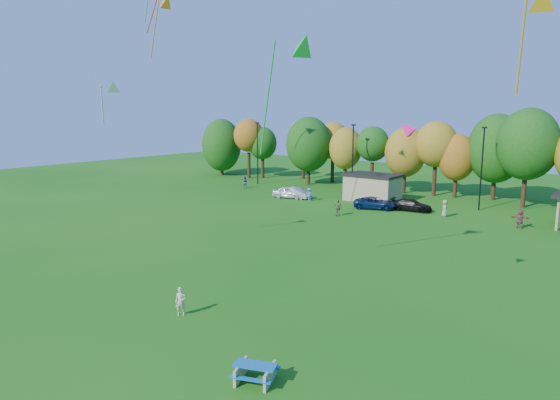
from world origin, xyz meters
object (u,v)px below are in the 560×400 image
Objects in this scene: car_b at (296,193)px; car_c at (375,203)px; kite_flyer at (181,301)px; picnic_table at (255,372)px; car_a at (289,192)px; car_d at (411,205)px.

car_b is 0.86× the size of car_c.
picnic_table is at bearing -60.57° from kite_flyer.
car_c is (-5.41, 32.87, -0.12)m from kite_flyer.
car_c is (11.01, -0.19, -0.01)m from car_b.
picnic_table is 42.94m from car_a.
car_a is at bearing 88.46° from car_d.
kite_flyer reaches higher than picnic_table.
picnic_table is 38.02m from car_d.
car_d is (-1.79, 34.28, -0.14)m from kite_flyer.
picnic_table is at bearing -178.73° from car_c.
car_c is at bearing -90.72° from car_b.
car_b is 11.01m from car_c.
car_b is at bearing 102.66° from picnic_table.
car_a is 0.94m from car_b.
car_a is 15.51m from car_d.
car_b reaches higher than picnic_table.
kite_flyer reaches higher than car_b.
car_c reaches higher than car_d.
car_a is at bearing 103.92° from picnic_table.
picnic_table is 7.92m from kite_flyer.
car_a is 0.93× the size of car_d.
picnic_table is at bearing -145.89° from car_b.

